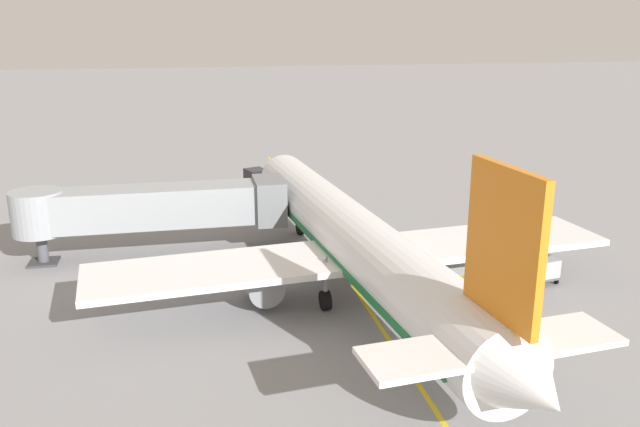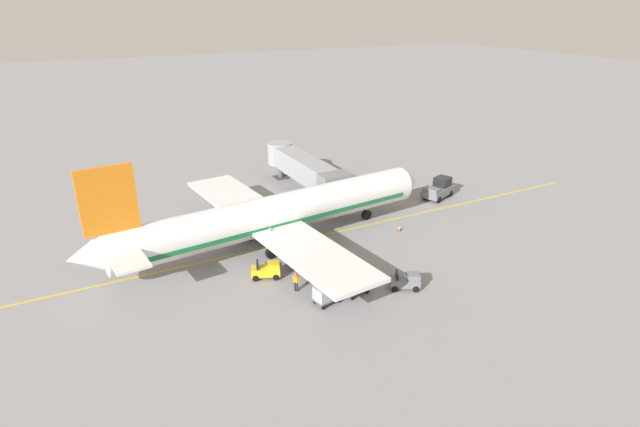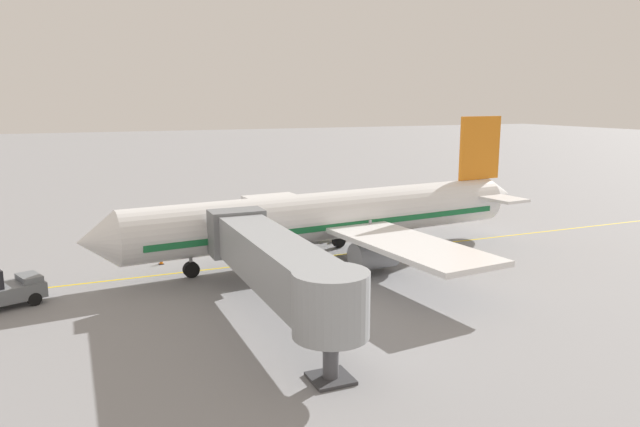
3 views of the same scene
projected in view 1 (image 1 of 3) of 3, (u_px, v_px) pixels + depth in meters
The scene contains 12 objects.
ground_plane at pixel (355, 289), 38.95m from camera, with size 400.00×400.00×0.00m, color gray.
gate_lead_in_line at pixel (355, 289), 38.95m from camera, with size 0.24×80.00×0.01m, color gold.
parked_airliner at pixel (354, 241), 37.50m from camera, with size 30.37×37.35×10.63m.
jet_bridge at pixel (153, 207), 43.46m from camera, with size 17.69×3.50×4.98m.
pushback_tractor at pixel (260, 185), 59.08m from camera, with size 3.60×4.89×2.40m.
baggage_tug_lead at pixel (462, 256), 42.30m from camera, with size 1.71×2.69×1.62m.
baggage_tug_trailing at pixel (467, 295), 36.26m from camera, with size 2.06×2.77×1.62m.
baggage_tug_spare at pixel (505, 234), 46.67m from camera, with size 2.24×2.77×1.62m.
baggage_cart_front at pixel (517, 251), 42.47m from camera, with size 1.67×2.98×1.58m.
baggage_cart_second_in_train at pixel (541, 266), 39.94m from camera, with size 1.67×2.98×1.58m.
ground_crew_wing_walker at pixel (510, 278), 38.04m from camera, with size 0.63×0.51×1.69m.
safety_cone_nose_left at pixel (350, 222), 50.97m from camera, with size 0.36×0.36×0.59m.
Camera 1 is at (-9.37, -34.92, 15.31)m, focal length 36.71 mm.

